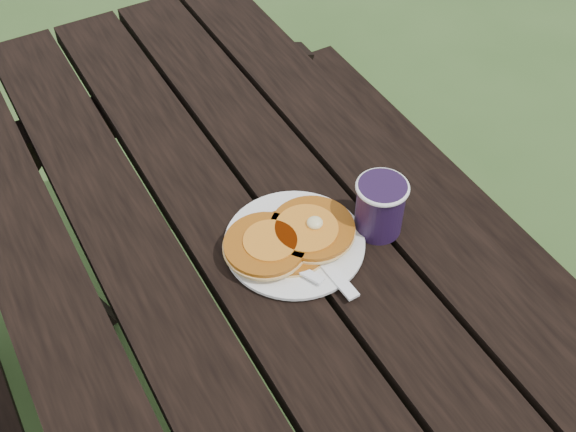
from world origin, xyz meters
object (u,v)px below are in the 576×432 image
plate (294,244)px  coffee_cup (380,204)px  pancake_stack (291,238)px  picnic_table (276,414)px

plate → coffee_cup: 0.15m
pancake_stack → coffee_cup: 0.16m
plate → pancake_stack: (-0.01, -0.00, 0.02)m
plate → pancake_stack: bearing=-179.5°
picnic_table → plate: bearing=42.2°
pancake_stack → coffee_cup: coffee_cup is taller
plate → coffee_cup: bearing=-13.6°
picnic_table → coffee_cup: 0.49m
picnic_table → plate: 0.40m
pancake_stack → coffee_cup: (0.15, -0.03, 0.03)m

